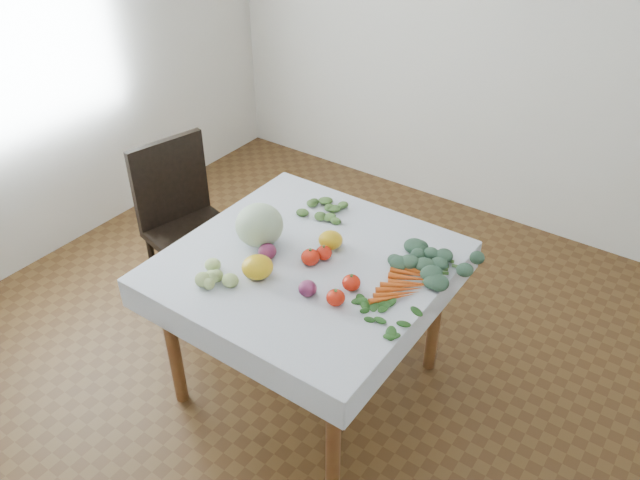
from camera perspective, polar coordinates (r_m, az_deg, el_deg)
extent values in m
plane|color=brown|center=(3.20, -1.02, -12.75)|extent=(4.00, 4.00, 0.00)
cube|color=silver|center=(4.07, 16.56, 19.20)|extent=(4.00, 0.04, 2.70)
cube|color=silver|center=(3.84, -27.24, 16.01)|extent=(0.04, 4.00, 2.70)
cube|color=brown|center=(2.70, -1.17, -2.26)|extent=(1.00, 1.00, 0.04)
cylinder|color=brown|center=(2.94, -13.31, -9.30)|extent=(0.06, 0.06, 0.71)
cylinder|color=brown|center=(2.53, 1.22, -17.61)|extent=(0.06, 0.06, 0.71)
cylinder|color=brown|center=(3.42, -2.72, -1.05)|extent=(0.06, 0.06, 0.71)
cylinder|color=brown|center=(3.07, 10.53, -6.60)|extent=(0.06, 0.06, 0.71)
cube|color=white|center=(2.69, -1.18, -1.87)|extent=(1.12, 1.12, 0.01)
cube|color=black|center=(3.43, -11.38, 0.44)|extent=(0.52, 0.52, 0.04)
cube|color=black|center=(3.44, -13.57, 5.33)|extent=(0.14, 0.43, 0.47)
cylinder|color=black|center=(3.64, -14.93, -2.53)|extent=(0.04, 0.04, 0.44)
cylinder|color=black|center=(3.37, -11.92, -5.43)|extent=(0.04, 0.04, 0.44)
cylinder|color=black|center=(3.77, -10.08, -0.33)|extent=(0.04, 0.04, 0.44)
cylinder|color=black|center=(3.51, -6.82, -2.94)|extent=(0.04, 0.04, 0.44)
ellipsoid|color=beige|center=(2.75, -5.57, 1.36)|extent=(0.25, 0.25, 0.19)
ellipsoid|color=red|center=(2.64, -0.89, -1.58)|extent=(0.08, 0.08, 0.07)
ellipsoid|color=red|center=(2.51, 2.88, -3.92)|extent=(0.10, 0.10, 0.07)
ellipsoid|color=red|center=(2.67, 0.35, -1.19)|extent=(0.09, 0.09, 0.06)
ellipsoid|color=red|center=(2.44, 1.44, -5.29)|extent=(0.10, 0.10, 0.07)
ellipsoid|color=gold|center=(2.74, 0.98, 0.00)|extent=(0.11, 0.11, 0.08)
ellipsoid|color=gold|center=(2.58, -5.74, -2.47)|extent=(0.16, 0.16, 0.09)
ellipsoid|color=#5D1A41|center=(2.69, -4.84, -1.05)|extent=(0.10, 0.10, 0.07)
ellipsoid|color=#5D1A41|center=(2.48, -1.14, -4.44)|extent=(0.09, 0.09, 0.06)
ellipsoid|color=#ADCB75|center=(2.57, -9.19, -3.50)|extent=(0.05, 0.05, 0.05)
ellipsoid|color=#ADCB75|center=(2.60, -9.39, -3.14)|extent=(0.05, 0.05, 0.05)
ellipsoid|color=#ADCB75|center=(2.57, -9.77, -3.67)|extent=(0.05, 0.05, 0.05)
ellipsoid|color=#ADCB75|center=(2.57, -8.42, -3.42)|extent=(0.05, 0.05, 0.05)
ellipsoid|color=#ADCB75|center=(2.62, -10.34, -2.93)|extent=(0.05, 0.05, 0.05)
ellipsoid|color=#ADCB75|center=(2.53, -8.96, -4.25)|extent=(0.05, 0.05, 0.05)
cone|color=orange|center=(2.65, 9.34, -2.49)|extent=(0.19, 0.06, 0.03)
cone|color=orange|center=(2.63, 9.03, -2.83)|extent=(0.19, 0.07, 0.03)
cone|color=orange|center=(2.61, 8.72, -3.16)|extent=(0.19, 0.09, 0.03)
cone|color=orange|center=(2.59, 8.41, -3.51)|extent=(0.19, 0.10, 0.03)
cone|color=orange|center=(2.56, 8.09, -3.86)|extent=(0.18, 0.12, 0.03)
cone|color=orange|center=(2.54, 7.76, -4.21)|extent=(0.17, 0.13, 0.03)
cone|color=orange|center=(2.52, 7.43, -4.57)|extent=(0.17, 0.14, 0.03)
cone|color=orange|center=(2.50, 7.09, -4.94)|extent=(0.16, 0.15, 0.03)
cone|color=orange|center=(2.48, 6.74, -5.31)|extent=(0.15, 0.16, 0.03)
ellipsoid|color=#345640|center=(2.68, 10.40, -1.98)|extent=(0.07, 0.07, 0.05)
ellipsoid|color=#345640|center=(2.70, 9.52, -1.46)|extent=(0.07, 0.07, 0.05)
ellipsoid|color=#345640|center=(2.65, 9.75, -2.28)|extent=(0.07, 0.07, 0.05)
ellipsoid|color=#345640|center=(2.70, 10.75, -1.63)|extent=(0.07, 0.07, 0.05)
ellipsoid|color=#345640|center=(2.69, 8.62, -1.57)|extent=(0.07, 0.07, 0.05)
ellipsoid|color=#345640|center=(2.65, 10.93, -2.58)|extent=(0.07, 0.07, 0.05)
ellipsoid|color=#345640|center=(2.74, 9.88, -0.98)|extent=(0.07, 0.07, 0.05)
ellipsoid|color=#345640|center=(2.64, 8.63, -2.36)|extent=(0.07, 0.07, 0.05)
ellipsoid|color=#345640|center=(2.69, 11.95, -2.07)|extent=(0.07, 0.07, 0.05)
ellipsoid|color=#345640|center=(2.74, 8.13, -0.84)|extent=(0.07, 0.07, 0.05)
ellipsoid|color=#345640|center=(2.60, 10.37, -3.20)|extent=(0.07, 0.07, 0.05)
ellipsoid|color=#345640|center=(2.76, 11.26, -0.92)|extent=(0.07, 0.07, 0.05)
ellipsoid|color=#345640|center=(2.67, 7.15, -1.77)|extent=(0.07, 0.07, 0.05)
ellipsoid|color=#345640|center=(2.63, 12.66, -3.02)|extent=(0.07, 0.07, 0.05)
ellipsoid|color=#345640|center=(2.79, 8.80, -0.14)|extent=(0.07, 0.07, 0.05)
ellipsoid|color=#345640|center=(2.58, 8.58, -3.33)|extent=(0.07, 0.07, 0.05)
ellipsoid|color=#23591C|center=(2.42, 6.00, -6.72)|extent=(0.06, 0.03, 0.01)
ellipsoid|color=#23591C|center=(2.44, 5.30, -6.34)|extent=(0.06, 0.03, 0.01)
ellipsoid|color=#23591C|center=(2.40, 5.56, -7.01)|extent=(0.06, 0.03, 0.01)
ellipsoid|color=#23591C|center=(2.44, 6.19, -6.40)|extent=(0.06, 0.03, 0.01)
ellipsoid|color=#23591C|center=(2.43, 4.71, -6.51)|extent=(0.06, 0.03, 0.01)
ellipsoid|color=#23591C|center=(2.40, 6.40, -7.16)|extent=(0.06, 0.03, 0.01)
ellipsoid|color=#23591C|center=(2.46, 5.51, -5.93)|extent=(0.06, 0.03, 0.01)
ellipsoid|color=#23591C|center=(2.40, 4.82, -7.15)|extent=(0.06, 0.03, 0.01)
ellipsoid|color=#23591C|center=(2.43, 7.03, -6.67)|extent=(0.06, 0.03, 0.01)
ellipsoid|color=#23591C|center=(2.45, 4.31, -5.96)|extent=(0.06, 0.03, 0.01)
ellipsoid|color=#23591C|center=(2.38, 6.08, -7.69)|extent=(0.06, 0.03, 0.01)
ellipsoid|color=#23591C|center=(2.47, 6.44, -5.79)|extent=(0.06, 0.03, 0.01)
ellipsoid|color=#23591C|center=(2.41, 3.77, -6.78)|extent=(0.06, 0.03, 0.01)
ellipsoid|color=#23591C|center=(2.40, 7.57, -7.37)|extent=(0.06, 0.03, 0.01)
ellipsoid|color=#23591C|center=(2.48, 4.70, -5.34)|extent=(0.06, 0.03, 0.01)
ellipsoid|color=#23591C|center=(2.36, 4.91, -7.90)|extent=(0.06, 0.03, 0.01)
ellipsoid|color=#23591C|center=(2.45, 7.73, -6.18)|extent=(0.06, 0.03, 0.01)
ellipsoid|color=#23591C|center=(2.45, 3.10, -5.95)|extent=(0.06, 0.03, 0.01)
ellipsoid|color=#4C6C31|center=(2.99, 0.52, 2.78)|extent=(0.06, 0.06, 0.03)
ellipsoid|color=#4C6C31|center=(3.03, 0.25, 3.18)|extent=(0.06, 0.06, 0.03)
ellipsoid|color=#4C6C31|center=(2.98, -0.22, 2.67)|extent=(0.06, 0.06, 0.03)
ellipsoid|color=#4C6C31|center=(3.00, 1.24, 2.89)|extent=(0.06, 0.06, 0.03)
ellipsoid|color=#4C6C31|center=(3.04, -0.69, 3.33)|extent=(0.06, 0.06, 0.03)
ellipsoid|color=#4C6C31|center=(2.95, 0.59, 2.21)|extent=(0.06, 0.06, 0.03)
ellipsoid|color=#4C6C31|center=(3.06, 1.07, 3.51)|extent=(0.06, 0.06, 0.03)
ellipsoid|color=#4C6C31|center=(3.00, -1.47, 2.81)|extent=(0.06, 0.06, 0.03)
ellipsoid|color=#4C6C31|center=(2.96, 2.16, 2.31)|extent=(0.06, 0.06, 0.03)
ellipsoid|color=#4C6C31|center=(3.10, -0.57, 3.97)|extent=(0.06, 0.06, 0.03)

